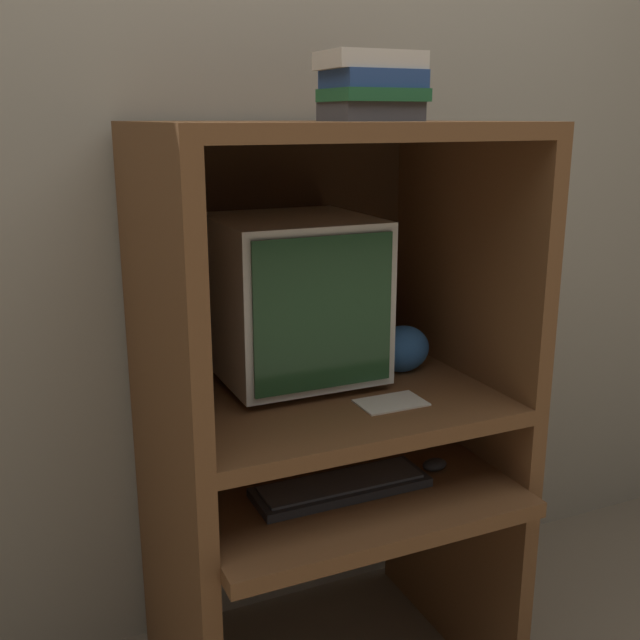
% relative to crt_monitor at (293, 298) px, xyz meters
% --- Properties ---
extents(wall_back, '(6.00, 0.06, 2.60)m').
position_rel_crt_monitor_xyz_m(wall_back, '(0.04, 0.29, 0.29)').
color(wall_back, gray).
rests_on(wall_back, ground_plane).
extents(desk_base, '(0.81, 0.70, 0.61)m').
position_rel_crt_monitor_xyz_m(desk_base, '(0.04, -0.13, -0.62)').
color(desk_base, brown).
rests_on(desk_base, ground_plane).
extents(desk_monitor_shelf, '(0.81, 0.64, 0.19)m').
position_rel_crt_monitor_xyz_m(desk_monitor_shelf, '(0.04, -0.09, -0.25)').
color(desk_monitor_shelf, brown).
rests_on(desk_monitor_shelf, desk_base).
extents(hutch_upper, '(0.81, 0.64, 0.62)m').
position_rel_crt_monitor_xyz_m(hutch_upper, '(0.04, -0.06, 0.19)').
color(hutch_upper, brown).
rests_on(hutch_upper, desk_monitor_shelf).
extents(crt_monitor, '(0.36, 0.37, 0.40)m').
position_rel_crt_monitor_xyz_m(crt_monitor, '(0.00, 0.00, 0.00)').
color(crt_monitor, beige).
rests_on(crt_monitor, desk_monitor_shelf).
extents(keyboard, '(0.40, 0.13, 0.03)m').
position_rel_crt_monitor_xyz_m(keyboard, '(0.02, -0.24, -0.39)').
color(keyboard, '#2D2D30').
rests_on(keyboard, desk_base).
extents(mouse, '(0.06, 0.04, 0.03)m').
position_rel_crt_monitor_xyz_m(mouse, '(0.27, -0.23, -0.39)').
color(mouse, '#28282B').
rests_on(mouse, desk_base).
extents(snack_bag, '(0.14, 0.11, 0.12)m').
position_rel_crt_monitor_xyz_m(snack_bag, '(0.27, -0.06, -0.15)').
color(snack_bag, '#336BB7').
rests_on(snack_bag, desk_monitor_shelf).
extents(book_stack, '(0.20, 0.17, 0.14)m').
position_rel_crt_monitor_xyz_m(book_stack, '(0.13, -0.14, 0.48)').
color(book_stack, '#4C4C51').
rests_on(book_stack, hutch_upper).
extents(paper_card, '(0.15, 0.10, 0.00)m').
position_rel_crt_monitor_xyz_m(paper_card, '(0.14, -0.24, -0.20)').
color(paper_card, beige).
rests_on(paper_card, desk_monitor_shelf).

